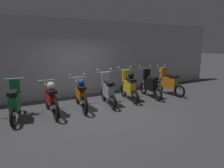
{
  "coord_description": "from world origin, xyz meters",
  "views": [
    {
      "loc": [
        -2.72,
        -5.86,
        2.21
      ],
      "look_at": [
        0.72,
        0.35,
        0.75
      ],
      "focal_mm": 31.41,
      "sensor_mm": 36.0,
      "label": 1
    }
  ],
  "objects_px": {
    "motorbike_slot_1": "(15,102)",
    "motorbike_slot_7": "(168,83)",
    "motorbike_slot_5": "(129,86)",
    "motorbike_slot_4": "(108,91)",
    "motorbike_slot_2": "(51,98)",
    "motorbike_slot_6": "(150,85)",
    "motorbike_slot_3": "(81,94)"
  },
  "relations": [
    {
      "from": "motorbike_slot_4",
      "to": "motorbike_slot_6",
      "type": "relative_size",
      "value": 1.0
    },
    {
      "from": "motorbike_slot_2",
      "to": "motorbike_slot_7",
      "type": "relative_size",
      "value": 1.16
    },
    {
      "from": "motorbike_slot_5",
      "to": "motorbike_slot_6",
      "type": "distance_m",
      "value": 1.02
    },
    {
      "from": "motorbike_slot_5",
      "to": "motorbike_slot_6",
      "type": "bearing_deg",
      "value": -3.59
    },
    {
      "from": "motorbike_slot_2",
      "to": "motorbike_slot_5",
      "type": "height_order",
      "value": "motorbike_slot_5"
    },
    {
      "from": "motorbike_slot_7",
      "to": "motorbike_slot_1",
      "type": "bearing_deg",
      "value": 179.76
    },
    {
      "from": "motorbike_slot_4",
      "to": "motorbike_slot_6",
      "type": "bearing_deg",
      "value": 2.16
    },
    {
      "from": "motorbike_slot_1",
      "to": "motorbike_slot_6",
      "type": "height_order",
      "value": "motorbike_slot_6"
    },
    {
      "from": "motorbike_slot_1",
      "to": "motorbike_slot_6",
      "type": "xyz_separation_m",
      "value": [
        5.1,
        -0.0,
        0.0
      ]
    },
    {
      "from": "motorbike_slot_2",
      "to": "motorbike_slot_1",
      "type": "bearing_deg",
      "value": 175.74
    },
    {
      "from": "motorbike_slot_7",
      "to": "motorbike_slot_6",
      "type": "bearing_deg",
      "value": 178.71
    },
    {
      "from": "motorbike_slot_3",
      "to": "motorbike_slot_5",
      "type": "xyz_separation_m",
      "value": [
        2.04,
        0.07,
        0.04
      ]
    },
    {
      "from": "motorbike_slot_5",
      "to": "motorbike_slot_4",
      "type": "bearing_deg",
      "value": -172.11
    },
    {
      "from": "motorbike_slot_1",
      "to": "motorbike_slot_2",
      "type": "bearing_deg",
      "value": -4.26
    },
    {
      "from": "motorbike_slot_2",
      "to": "motorbike_slot_7",
      "type": "xyz_separation_m",
      "value": [
        5.09,
        0.05,
        0.0
      ]
    },
    {
      "from": "motorbike_slot_3",
      "to": "motorbike_slot_6",
      "type": "xyz_separation_m",
      "value": [
        3.06,
        0.01,
        -0.0
      ]
    },
    {
      "from": "motorbike_slot_1",
      "to": "motorbike_slot_3",
      "type": "relative_size",
      "value": 0.86
    },
    {
      "from": "motorbike_slot_1",
      "to": "motorbike_slot_7",
      "type": "bearing_deg",
      "value": -0.24
    },
    {
      "from": "motorbike_slot_4",
      "to": "motorbike_slot_6",
      "type": "height_order",
      "value": "same"
    },
    {
      "from": "motorbike_slot_2",
      "to": "motorbike_slot_6",
      "type": "distance_m",
      "value": 4.08
    },
    {
      "from": "motorbike_slot_6",
      "to": "motorbike_slot_7",
      "type": "bearing_deg",
      "value": -1.29
    },
    {
      "from": "motorbike_slot_2",
      "to": "motorbike_slot_4",
      "type": "distance_m",
      "value": 2.05
    },
    {
      "from": "motorbike_slot_1",
      "to": "motorbike_slot_5",
      "type": "bearing_deg",
      "value": 0.85
    },
    {
      "from": "motorbike_slot_6",
      "to": "motorbike_slot_7",
      "type": "xyz_separation_m",
      "value": [
        1.01,
        -0.02,
        0.0
      ]
    },
    {
      "from": "motorbike_slot_3",
      "to": "motorbike_slot_7",
      "type": "relative_size",
      "value": 1.15
    },
    {
      "from": "motorbike_slot_2",
      "to": "motorbike_slot_7",
      "type": "distance_m",
      "value": 5.09
    },
    {
      "from": "motorbike_slot_1",
      "to": "motorbike_slot_7",
      "type": "distance_m",
      "value": 6.11
    },
    {
      "from": "motorbike_slot_1",
      "to": "motorbike_slot_6",
      "type": "bearing_deg",
      "value": -0.04
    },
    {
      "from": "motorbike_slot_1",
      "to": "motorbike_slot_4",
      "type": "height_order",
      "value": "motorbike_slot_4"
    },
    {
      "from": "motorbike_slot_2",
      "to": "motorbike_slot_7",
      "type": "bearing_deg",
      "value": 0.55
    },
    {
      "from": "motorbike_slot_2",
      "to": "motorbike_slot_4",
      "type": "bearing_deg",
      "value": -0.13
    },
    {
      "from": "motorbike_slot_3",
      "to": "motorbike_slot_7",
      "type": "distance_m",
      "value": 4.07
    }
  ]
}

